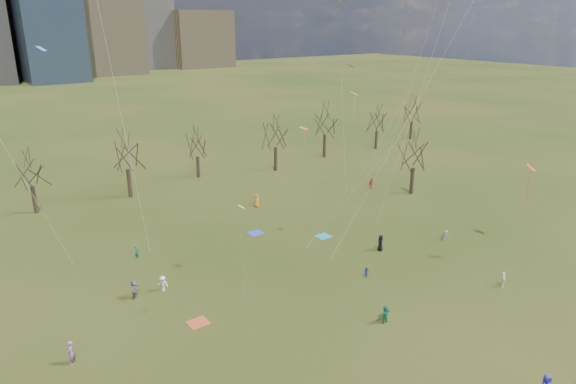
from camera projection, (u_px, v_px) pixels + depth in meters
ground at (368, 303)px, 44.96m from camera, size 500.00×500.00×0.00m
bare_tree_row at (182, 151)px, 71.57m from camera, size 113.04×29.80×9.50m
blanket_teal at (324, 236)px, 58.76m from camera, size 1.60×1.50×0.03m
blanket_navy at (256, 233)px, 59.65m from camera, size 1.60×1.50×0.03m
blanket_crimson at (198, 323)px, 42.01m from camera, size 1.60×1.50×0.03m
person_1 at (503, 280)px, 47.50m from camera, size 0.63×0.57×1.46m
person_3 at (445, 235)px, 57.51m from camera, size 0.66×0.89×1.23m
person_5 at (385, 314)px, 41.84m from camera, size 1.44×0.49×1.54m
person_6 at (381, 243)px, 54.90m from camera, size 0.94×1.05×1.79m
person_7 at (71, 353)px, 36.76m from camera, size 0.68×0.79×1.83m
person_8 at (366, 273)px, 49.19m from camera, size 0.51×0.60×1.08m
person_9 at (163, 284)px, 46.73m from camera, size 1.04×1.09×1.49m
person_10 at (371, 183)px, 75.12m from camera, size 1.01×0.52×1.66m
person_11 at (134, 289)px, 45.50m from camera, size 1.40×1.64×1.78m
person_12 at (257, 201)px, 67.76m from camera, size 0.69×0.93×1.73m
person_13 at (137, 252)px, 53.18m from camera, size 0.53×0.63×1.47m
kites_airborne at (355, 114)px, 55.43m from camera, size 62.57×40.98×33.00m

